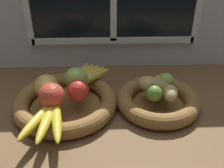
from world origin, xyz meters
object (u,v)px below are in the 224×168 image
potato_oblong (148,84)px  lime_far (166,81)px  potato_small (170,93)px  fruit_bowl_left (66,102)px  apple_green_back (76,79)px  banana_bunch_back (87,76)px  apple_red_right (78,90)px  apple_golden_left (47,86)px  potato_back (163,81)px  banana_bunch_front (48,119)px  potato_large (159,87)px  fruit_bowl_right (158,101)px  apple_red_front (52,96)px  lime_near (154,93)px

potato_oblong → lime_far: 6.05cm
potato_small → fruit_bowl_left: bearing=175.0°
apple_green_back → banana_bunch_back: size_ratio=0.45×
apple_red_right → potato_small: 28.37cm
apple_golden_left → potato_back: bearing=6.1°
banana_bunch_front → potato_large: (33.19, 13.13, 1.11)cm
fruit_bowl_right → potato_back: 6.57cm
potato_back → lime_far: size_ratio=1.24×
apple_green_back → banana_bunch_front: 18.55cm
potato_oblong → potato_back: (5.04, 1.44, -0.05)cm
fruit_bowl_left → apple_red_right: bearing=-26.2°
fruit_bowl_left → banana_bunch_back: size_ratio=1.97×
fruit_bowl_right → apple_green_back: size_ratio=3.57×
banana_bunch_back → potato_back: bearing=-13.5°
potato_small → lime_far: lime_far is taller
banana_bunch_front → lime_far: lime_far is taller
lime_far → fruit_bowl_left: bearing=-173.9°
potato_large → lime_far: bearing=52.1°
banana_bunch_front → banana_bunch_back: banana_bunch_back is taller
apple_red_front → potato_back: apple_red_front is taller
fruit_bowl_right → apple_green_back: 27.61cm
apple_golden_left → potato_small: bearing=-4.2°
fruit_bowl_right → potato_oblong: (-3.24, 2.52, 4.98)cm
potato_oblong → banana_bunch_front: bearing=-152.4°
apple_golden_left → lime_near: apple_golden_left is taller
potato_oblong → banana_bunch_back: bearing=159.6°
lime_near → potato_back: bearing=61.0°
banana_bunch_back → banana_bunch_front: bearing=-112.6°
potato_back → lime_far: bearing=-27.3°
banana_bunch_back → lime_near: (21.21, -13.54, 1.22)cm
fruit_bowl_right → banana_bunch_front: bearing=-158.4°
potato_small → lime_far: size_ratio=1.31×
potato_back → lime_near: (-4.13, -7.46, 0.42)cm
banana_bunch_front → potato_large: 35.71cm
lime_far → apple_red_right: bearing=-168.4°
lime_far → potato_large: bearing=-127.9°
apple_red_right → potato_back: 28.00cm
fruit_bowl_left → fruit_bowl_right: (30.13, -0.00, 0.01)cm
apple_green_back → potato_back: size_ratio=1.14×
fruit_bowl_right → apple_golden_left: 36.01cm
apple_red_front → potato_small: bearing=4.6°
banana_bunch_back → potato_back: size_ratio=2.54×
apple_red_front → lime_near: 30.75cm
potato_small → potato_large: size_ratio=1.03×
apple_red_front → potato_small: (35.86, 2.86, -1.73)cm
potato_back → lime_far: 1.14cm
fruit_bowl_right → apple_golden_left: apple_golden_left is taller
apple_red_right → apple_golden_left: (-9.98, 2.26, 0.32)cm
banana_bunch_back → lime_near: lime_near is taller
fruit_bowl_right → apple_green_back: bearing=171.4°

